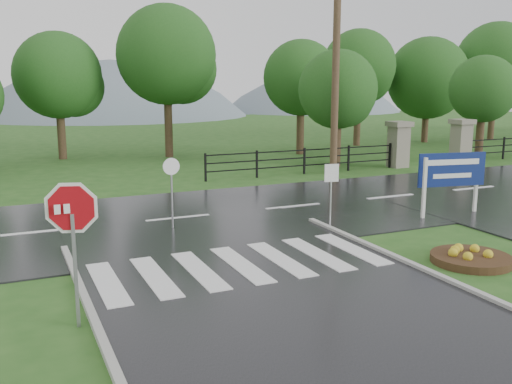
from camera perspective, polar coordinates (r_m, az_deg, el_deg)
name	(u,v)px	position (r m, az deg, el deg)	size (l,w,h in m)	color
ground	(369,364)	(9.11, 11.27, -16.51)	(120.00, 120.00, 0.00)	#27531B
main_road	(178,219)	(17.69, -7.81, -2.72)	(90.00, 8.00, 0.04)	black
crosswalk	(241,264)	(13.13, -1.53, -7.23)	(6.50, 2.80, 0.02)	silver
pillar_west	(399,143)	(28.85, 14.06, 4.75)	(1.00, 1.00, 2.24)	gray
pillar_east	(461,140)	(31.48, 19.82, 4.93)	(1.00, 1.00, 2.24)	gray
fence_west	(304,158)	(26.00, 4.86, 3.38)	(9.58, 0.08, 1.20)	black
hills	(82,242)	(74.64, -17.05, -4.76)	(102.00, 48.00, 48.00)	slate
treeline	(121,160)	(31.34, -13.38, 3.09)	(83.20, 5.20, 10.00)	#194816
stop_sign	(72,221)	(10.00, -17.90, -2.78)	(1.15, 0.38, 2.71)	#939399
estate_billboard	(452,173)	(18.72, 18.99, 1.83)	(2.26, 0.47, 2.00)	silver
flower_bed	(471,257)	(14.30, 20.70, -6.11)	(1.85, 1.85, 0.37)	#332111
reg_sign_small	(331,182)	(16.32, 7.54, 0.98)	(0.41, 0.11, 1.87)	#939399
reg_sign_round	(172,184)	(16.22, -8.44, 0.80)	(0.48, 0.06, 2.07)	#939399
utility_pole_east	(336,62)	(25.98, 7.99, 12.72)	(1.72, 0.51, 9.80)	#473523
entrance_tree_left	(338,90)	(28.41, 8.19, 10.10)	(3.84, 3.84, 5.71)	#3D2B1C
entrance_tree_right	(483,89)	(34.38, 21.77, 9.50)	(3.69, 3.69, 5.59)	#3D2B1C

